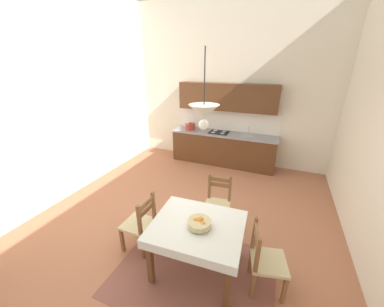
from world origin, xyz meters
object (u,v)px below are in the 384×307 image
dining_table (197,233)px  dining_chair_window_side (265,260)px  kitchen_cabinetry (224,134)px  fruit_bowl (199,223)px  dining_chair_tv_side (140,224)px  dining_chair_kitchen_side (218,204)px  pendant_lamp (204,112)px

dining_table → dining_chair_window_side: size_ratio=1.32×
kitchen_cabinetry → fruit_bowl: kitchen_cabinetry is taller
dining_chair_tv_side → fruit_bowl: bearing=-3.4°
dining_chair_kitchen_side → dining_chair_window_side: (0.87, -0.90, 0.00)m
fruit_bowl → pendant_lamp: 1.39m
fruit_bowl → pendant_lamp: bearing=68.7°
pendant_lamp → kitchen_cabinetry: bearing=100.4°
fruit_bowl → pendant_lamp: pendant_lamp is taller
dining_chair_kitchen_side → dining_chair_tv_side: 1.32m
dining_chair_kitchen_side → fruit_bowl: bearing=-88.1°
dining_chair_kitchen_side → pendant_lamp: 2.00m
dining_chair_window_side → dining_chair_kitchen_side: bearing=133.8°
fruit_bowl → dining_table: bearing=140.3°
dining_table → pendant_lamp: pendant_lamp is taller
dining_table → dining_chair_window_side: 0.89m
dining_table → pendant_lamp: bearing=11.6°
kitchen_cabinetry → pendant_lamp: pendant_lamp is taller
kitchen_cabinetry → dining_chair_window_side: (1.47, -3.54, -0.41)m
kitchen_cabinetry → pendant_lamp: 3.88m
dining_chair_kitchen_side → pendant_lamp: (0.05, -0.95, 1.76)m
kitchen_cabinetry → dining_chair_tv_side: (-0.32, -3.57, -0.41)m
dining_table → dining_chair_kitchen_side: bearing=89.8°
dining_chair_window_side → dining_chair_tv_side: same height
kitchen_cabinetry → dining_chair_window_side: 3.85m
dining_chair_kitchen_side → fruit_bowl: size_ratio=3.10×
kitchen_cabinetry → dining_chair_window_side: bearing=-67.4°
dining_chair_kitchen_side → dining_chair_window_side: same height
dining_table → pendant_lamp: (0.05, 0.01, 1.59)m
dining_table → dining_chair_tv_side: (-0.93, 0.03, -0.17)m
kitchen_cabinetry → pendant_lamp: size_ratio=3.56×
dining_chair_kitchen_side → pendant_lamp: bearing=-87.0°
dining_chair_tv_side → dining_table: bearing=-1.6°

